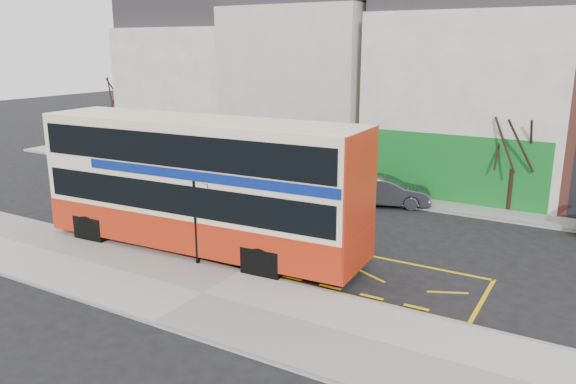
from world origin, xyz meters
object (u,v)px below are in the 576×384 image
Objects in this scene: street_tree_right at (516,130)px; street_tree_left at (122,87)px; bus_stop_post at (197,214)px; double_decker_bus at (201,183)px; car_silver at (205,168)px; car_grey at (385,191)px.

street_tree_left is at bearing 176.76° from street_tree_right.
bus_stop_post is at bearing -37.90° from street_tree_left.
street_tree_left is 24.37m from street_tree_right.
street_tree_left is at bearing 141.53° from bus_stop_post.
bus_stop_post is (0.84, -1.25, -0.62)m from double_decker_bus.
car_silver is at bearing -172.54° from street_tree_right.
street_tree_left is (-16.73, 13.02, 2.53)m from bus_stop_post.
bus_stop_post is 0.69× the size of car_grey.
car_silver is at bearing 125.02° from double_decker_bus.
double_decker_bus is 4.24× the size of bus_stop_post.
car_silver is 0.95× the size of car_grey.
double_decker_bus is at bearing -129.03° from street_tree_right.
double_decker_bus is at bearing -160.24° from car_silver.
bus_stop_post is 0.73× the size of car_silver.
street_tree_left is (-15.89, 11.77, 1.91)m from double_decker_bus.
car_silver is 10.02m from car_grey.
bus_stop_post is at bearing 145.87° from car_grey.
double_decker_bus is 10.87m from car_silver.
car_silver is 10.53m from street_tree_left.
double_decker_bus reaches higher than car_grey.
street_tree_right is (8.43, 10.40, 1.14)m from double_decker_bus.
street_tree_left reaches higher than bus_stop_post.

